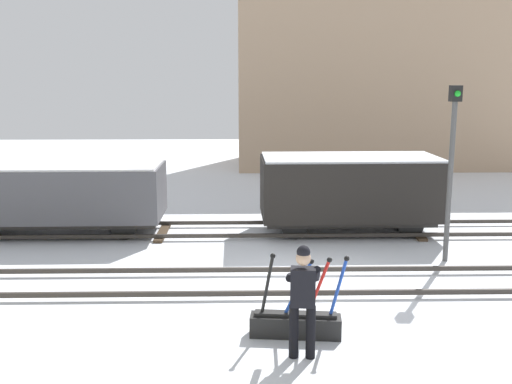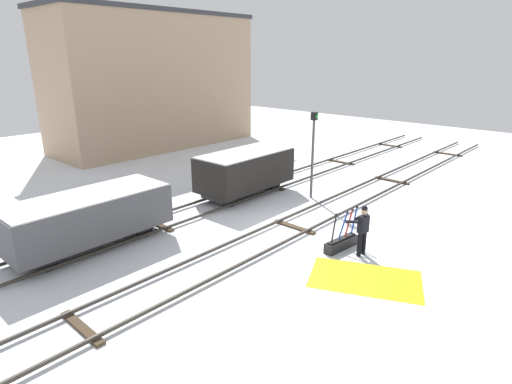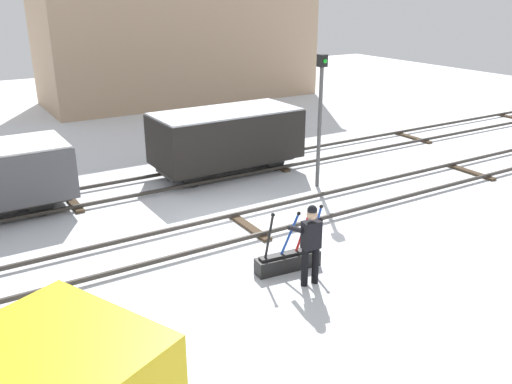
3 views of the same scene
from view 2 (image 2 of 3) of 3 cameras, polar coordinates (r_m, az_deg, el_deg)
ground_plane at (r=16.87m, az=5.21°, el=-4.87°), size 60.00×60.00×0.00m
track_main_line at (r=16.83m, az=5.22°, el=-4.53°), size 44.00×1.94×0.18m
track_siding_near at (r=19.51m, az=-4.84°, el=-1.29°), size 44.00×1.94×0.18m
switch_lever_frame at (r=15.28m, az=11.55°, el=-6.70°), size 1.63×0.51×1.44m
rail_worker at (r=14.67m, az=14.28°, el=-4.66°), size 0.58×0.72×1.81m
signal_post at (r=19.80m, az=7.77°, el=6.09°), size 0.24×0.32×4.11m
apartment_building at (r=32.64m, az=-13.70°, el=14.51°), size 15.21×5.62×9.58m
freight_car_near_switch at (r=15.83m, az=-21.83°, el=-3.18°), size 5.62×2.25×1.98m
freight_car_far_end at (r=20.29m, az=-1.47°, el=2.96°), size 4.90×2.33×2.17m
perched_bird_roof_left at (r=35.34m, az=-15.30°, el=22.52°), size 0.28×0.24×0.13m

